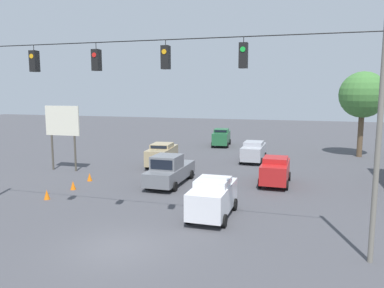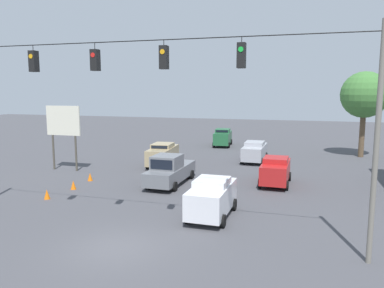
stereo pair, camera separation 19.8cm
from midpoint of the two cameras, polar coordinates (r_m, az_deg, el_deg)
name	(u,v)px [view 1 (the left image)]	position (r m, az deg, el deg)	size (l,w,h in m)	color
ground_plane	(118,248)	(16.32, -11.55, -15.30)	(140.00, 140.00, 0.00)	#47474C
overhead_signal_span	(131,106)	(16.38, -9.56, 5.78)	(19.74, 0.38, 8.93)	slate
pickup_truck_grey_withflow_mid	(170,170)	(25.90, -3.65, -4.04)	(2.19, 5.60, 2.12)	slate
sedan_tan_withflow_far	(162,154)	(32.13, -4.75, -1.57)	(2.25, 4.65, 1.96)	tan
sedan_red_oncoming_far	(275,170)	(26.47, 12.37, -3.91)	(2.02, 4.22, 1.90)	red
sedan_white_crossing_near	(213,197)	(19.38, 2.90, -8.06)	(2.04, 4.20, 1.99)	silver
sedan_silver_oncoming_deep	(254,151)	(34.53, 9.20, -1.06)	(2.03, 4.61, 1.84)	#A8AAB2
sedan_green_withflow_deep	(221,137)	(43.68, 4.37, 1.06)	(2.26, 4.39, 2.01)	#236038
traffic_cone_nearest	(47,195)	(24.14, -21.47, -7.19)	(0.36, 0.36, 0.58)	orange
traffic_cone_second	(73,185)	(25.87, -17.88, -6.00)	(0.36, 0.36, 0.58)	orange
traffic_cone_third	(90,177)	(27.94, -15.53, -4.86)	(0.36, 0.36, 0.58)	orange
roadside_billboard	(62,125)	(31.73, -19.31, 2.69)	(3.03, 0.16, 5.23)	#4C473D
tree_horizon_left	(363,95)	(39.59, 24.46, 6.79)	(4.42, 4.42, 8.25)	brown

